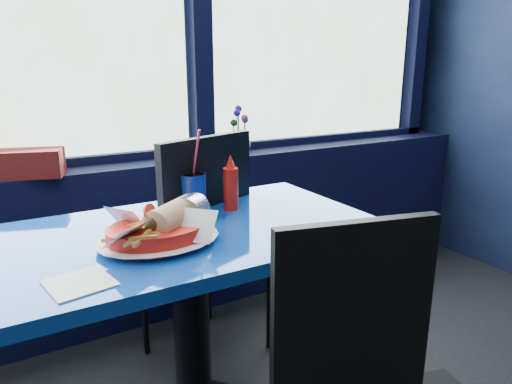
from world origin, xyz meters
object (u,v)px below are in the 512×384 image
object	(u,v)px
flower_vase	(240,138)
ketchup_bottle	(231,185)
near_table	(190,282)
food_basket	(160,229)
soda_cup	(194,193)
chair_near_back	(207,237)

from	to	relation	value
flower_vase	ketchup_bottle	xyz separation A→B (m)	(-0.45, -0.76, -0.04)
near_table	food_basket	distance (m)	0.26
soda_cup	food_basket	bearing A→B (deg)	-132.13
near_table	ketchup_bottle	distance (m)	0.36
near_table	soda_cup	size ratio (longest dim) A/B	4.07
flower_vase	soda_cup	world-z (taller)	flower_vase
chair_near_back	ketchup_bottle	distance (m)	0.33
near_table	food_basket	size ratio (longest dim) A/B	3.40
food_basket	soda_cup	xyz separation A→B (m)	(0.19, 0.21, 0.03)
near_table	ketchup_bottle	xyz separation A→B (m)	(0.21, 0.11, 0.27)
flower_vase	ketchup_bottle	bearing A→B (deg)	-120.52
near_table	soda_cup	world-z (taller)	soda_cup
near_table	soda_cup	distance (m)	0.30
chair_near_back	soda_cup	distance (m)	0.33
chair_near_back	food_basket	xyz separation A→B (m)	(-0.31, -0.39, 0.21)
food_basket	near_table	bearing A→B (deg)	21.30
near_table	flower_vase	bearing A→B (deg)	52.88
near_table	soda_cup	bearing A→B (deg)	59.46
flower_vase	ketchup_bottle	size ratio (longest dim) A/B	1.24
chair_near_back	flower_vase	xyz separation A→B (m)	(0.45, 0.55, 0.30)
near_table	food_basket	bearing A→B (deg)	-146.16
food_basket	ketchup_bottle	distance (m)	0.38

